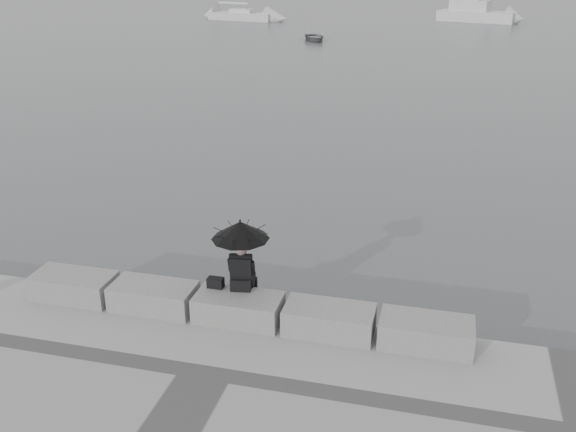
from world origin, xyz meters
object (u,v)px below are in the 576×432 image
(dinghy, at_px, (314,37))
(motor_cruiser, at_px, (477,13))
(seated_person, at_px, (240,241))
(sailboat_left, at_px, (243,15))

(dinghy, bearing_deg, motor_cruiser, 27.94)
(seated_person, distance_m, motor_cruiser, 64.62)
(seated_person, relative_size, sailboat_left, 0.11)
(seated_person, xyz_separation_m, sailboat_left, (-19.52, 59.83, -1.45))
(motor_cruiser, height_order, dinghy, motor_cruiser)
(sailboat_left, xyz_separation_m, dinghy, (11.40, -15.72, -0.24))
(motor_cruiser, bearing_deg, sailboat_left, -152.81)
(seated_person, xyz_separation_m, motor_cruiser, (5.34, 64.39, -1.09))
(motor_cruiser, distance_m, dinghy, 24.34)
(sailboat_left, bearing_deg, dinghy, -42.76)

